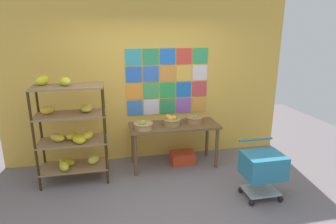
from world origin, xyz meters
TOP-DOWN VIEW (x-y plane):
  - ground at (0.00, 0.00)m, footprint 9.43×9.43m
  - back_wall_with_art at (0.01, 1.74)m, footprint 4.97×0.07m
  - banana_shelf_unit at (-1.28, 1.08)m, footprint 1.00×0.57m
  - display_table at (0.35, 1.26)m, footprint 1.49×0.60m
  - fruit_basket_back_left at (0.71, 1.30)m, footprint 0.29×0.29m
  - fruit_basket_right at (0.30, 1.24)m, footprint 0.32×0.32m
  - fruit_basket_centre at (-0.19, 1.15)m, footprint 0.31×0.31m
  - produce_crate_under_table at (0.51, 1.29)m, footprint 0.40×0.30m
  - shopping_cart at (1.31, 0.04)m, footprint 0.53×0.47m

SIDE VIEW (x-z plane):
  - ground at x=0.00m, z-range 0.00..0.00m
  - produce_crate_under_table at x=0.51m, z-range 0.00..0.20m
  - shopping_cart at x=1.31m, z-range 0.06..0.85m
  - display_table at x=0.35m, z-range 0.27..1.00m
  - fruit_basket_back_left at x=0.71m, z-range 0.73..0.86m
  - fruit_basket_centre at x=-0.19m, z-range 0.73..0.87m
  - fruit_basket_right at x=0.30m, z-range 0.73..0.90m
  - banana_shelf_unit at x=-1.28m, z-range 0.02..1.65m
  - back_wall_with_art at x=0.01m, z-range 0.00..2.81m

